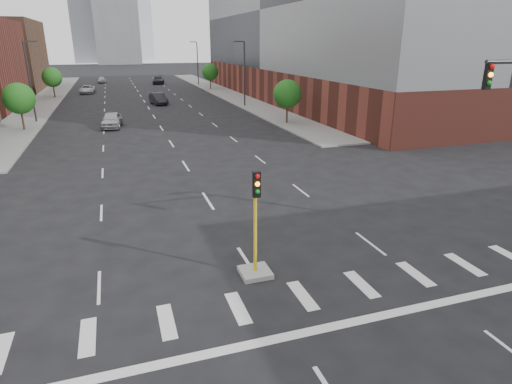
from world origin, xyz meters
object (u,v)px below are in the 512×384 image
car_deep_right (158,80)px  median_traffic_signal (255,253)px  car_near_left (112,120)px  car_distant (102,80)px  car_mid_right (158,99)px  car_far_left (87,89)px

car_deep_right → median_traffic_signal: bearing=-84.5°
car_near_left → car_distant: (-1.58, 58.30, -0.11)m
car_mid_right → median_traffic_signal: bearing=-100.8°
median_traffic_signal → car_deep_right: 87.10m
car_near_left → car_far_left: (-3.89, 36.62, -0.11)m
car_near_left → car_mid_right: 18.76m
car_far_left → car_distant: 21.81m
car_near_left → car_distant: size_ratio=1.15×
car_mid_right → car_deep_right: 34.53m
median_traffic_signal → car_deep_right: size_ratio=0.76×
car_mid_right → car_far_left: bearing=110.5°
car_mid_right → car_distant: bearing=92.9°
median_traffic_signal → car_far_left: 72.33m
car_near_left → median_traffic_signal: bearing=-74.9°
median_traffic_signal → car_far_left: size_ratio=0.84×
median_traffic_signal → car_near_left: (-5.11, 35.15, -0.13)m
median_traffic_signal → car_near_left: size_ratio=0.89×
car_near_left → car_mid_right: car_near_left is taller
median_traffic_signal → car_deep_right: (5.50, 86.92, -0.13)m
car_near_left → car_far_left: size_ratio=0.94×
car_mid_right → car_far_left: 22.00m
car_far_left → car_deep_right: bearing=50.6°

